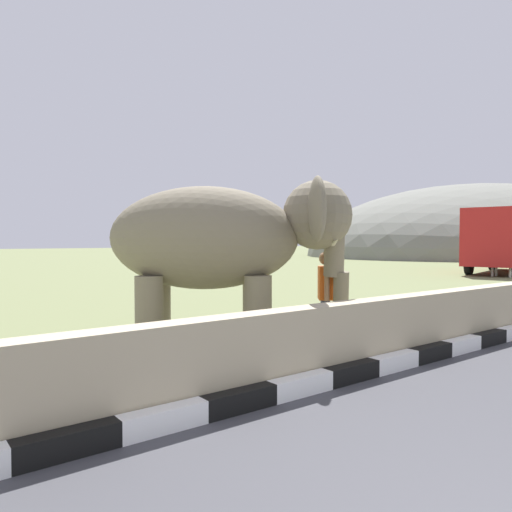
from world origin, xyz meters
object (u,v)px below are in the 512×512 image
at_px(cow_near, 502,260).
at_px(person_handler, 325,293).
at_px(elephant, 227,240).
at_px(bus_red, 504,236).

bearing_deg(cow_near, person_handler, -162.84).
relative_size(person_handler, cow_near, 0.87).
bearing_deg(elephant, person_handler, -22.87).
bearing_deg(person_handler, elephant, 157.13).
relative_size(elephant, bus_red, 0.45).
xyz_separation_m(elephant, cow_near, (20.08, 5.02, -0.99)).
xyz_separation_m(elephant, bus_red, (23.17, 6.43, 0.22)).
bearing_deg(bus_red, cow_near, -155.46).
bearing_deg(elephant, cow_near, 14.04).
height_order(bus_red, cow_near, bus_red).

